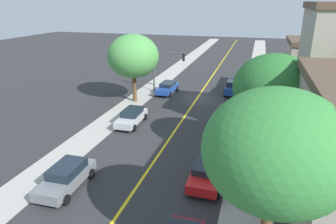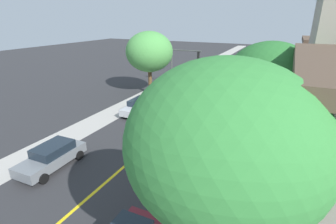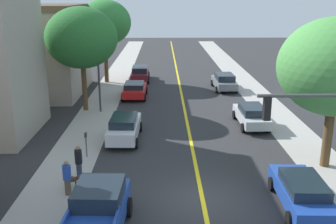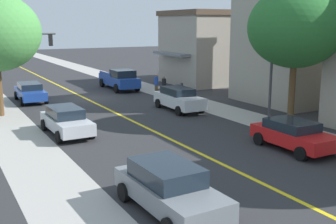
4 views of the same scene
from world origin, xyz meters
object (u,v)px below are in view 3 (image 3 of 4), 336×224
Objects in this scene: maroon_sedan_left_curb at (140,73)px; grey_sedan_right_curb at (224,81)px; street_lamp at (98,58)px; white_sedan_left_curb at (124,127)px; street_tree_left_far at (336,67)px; street_tree_right_corner at (104,23)px; pedestrian_black_shirt at (79,161)px; pedestrian_blue_shirt at (67,177)px; traffic_light_mast at (330,130)px; parking_meter at (86,141)px; blue_sedan_right_curb at (302,192)px; silver_sedan_right_curb at (251,115)px; red_sedan_left_curb at (135,89)px; street_tree_left_near at (81,38)px; small_dog at (72,179)px; blue_pickup_truck at (95,220)px.

maroon_sedan_left_curb is 1.05× the size of grey_sedan_right_curb.
white_sedan_left_curb is (2.47, -6.33, -3.39)m from street_lamp.
street_tree_left_far reaches higher than street_lamp.
street_tree_right_corner is 1.82× the size of white_sedan_left_curb.
pedestrian_black_shirt is 1.02× the size of pedestrian_blue_shirt.
traffic_light_mast is 3.42× the size of pedestrian_blue_shirt.
street_tree_right_corner is 5.07× the size of pedestrian_blue_shirt.
pedestrian_black_shirt is (-1.77, -5.43, 0.07)m from white_sedan_left_curb.
street_lamp reaches higher than parking_meter.
white_sedan_left_curb is 1.01× the size of grey_sedan_right_curb.
white_sedan_left_curb is at bearing 46.39° from blue_sedan_right_curb.
maroon_sedan_left_curb is at bearing 19.33° from blue_sedan_right_curb.
silver_sedan_right_curb is at bearing -166.28° from pedestrian_black_shirt.
street_tree_left_far is 25.07m from maroon_sedan_left_curb.
street_tree_right_corner is 13.48m from grey_sedan_right_curb.
pedestrian_blue_shirt is (-10.88, 1.95, -2.88)m from traffic_light_mast.
red_sedan_left_curb is at bearing 108.23° from grey_sedan_right_curb.
blue_sedan_right_curb is at bearing -163.43° from maroon_sedan_left_curb.
street_lamp reaches higher than blue_sedan_right_curb.
pedestrian_black_shirt is (-10.71, 3.67, -2.85)m from traffic_light_mast.
street_tree_left_far is at bearing -161.04° from silver_sedan_right_curb.
street_tree_left_near reaches higher than parking_meter.
parking_meter is 0.85× the size of pedestrian_black_shirt.
street_tree_left_near is 20.42m from traffic_light_mast.
parking_meter is 0.34× the size of red_sedan_left_curb.
parking_meter is 3.68m from small_dog.
street_lamp is 4.02× the size of pedestrian_black_shirt.
silver_sedan_right_curb is 9.02m from white_sedan_left_curb.
pedestrian_black_shirt is (1.95, -12.23, -4.79)m from street_tree_left_near.
traffic_light_mast is 11.42m from pedestrian_blue_shirt.
grey_sedan_right_curb is (10.30, 16.50, -0.15)m from parking_meter.
silver_sedan_right_curb is at bearing -18.59° from street_tree_left_near.
grey_sedan_right_curb is (12.13, 6.91, -4.88)m from street_tree_left_near.
parking_meter is at bearing -85.57° from street_tree_right_corner.
street_tree_left_near is at bearing 30.44° from white_sedan_left_curb.
street_tree_left_far is at bearing -36.51° from street_tree_left_near.
blue_pickup_truck is (3.37, -28.15, -5.18)m from street_tree_right_corner.
blue_sedan_right_curb is (8.28, -26.35, -0.06)m from maroon_sedan_left_curb.
parking_meter is 8.27m from blue_pickup_truck.
street_tree_right_corner is 1.82× the size of blue_sedan_right_curb.
street_tree_right_corner is 4.95× the size of pedestrian_black_shirt.
street_lamp is 6.07m from red_sedan_left_curb.
grey_sedan_right_curb reaches higher than small_dog.
street_tree_right_corner is 11.18m from street_lamp.
white_sedan_left_curb is 7.41m from pedestrian_blue_shirt.
pedestrian_blue_shirt is at bearing 84.56° from blue_sedan_right_curb.
red_sedan_left_curb is (-11.15, 14.84, -4.60)m from street_tree_left_far.
street_tree_left_near is at bearing 14.12° from blue_pickup_truck.
street_tree_left_far reaches higher than white_sedan_left_curb.
street_tree_left_near reaches higher than pedestrian_black_shirt.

